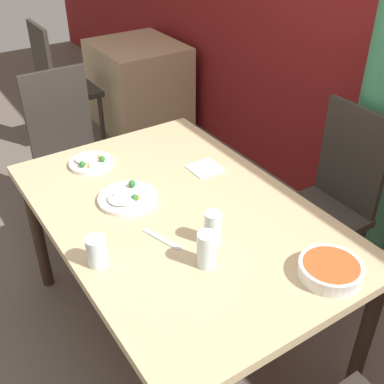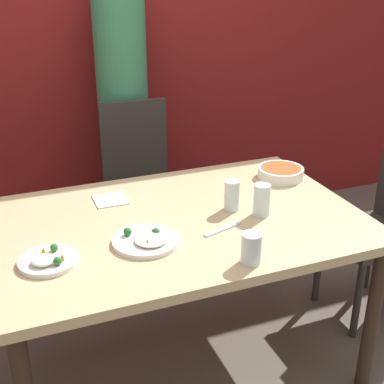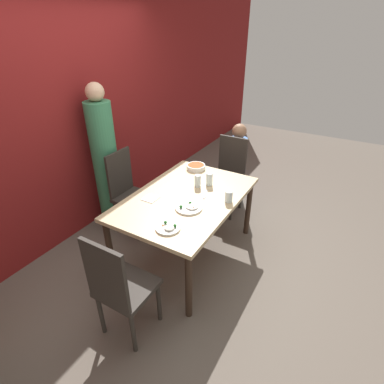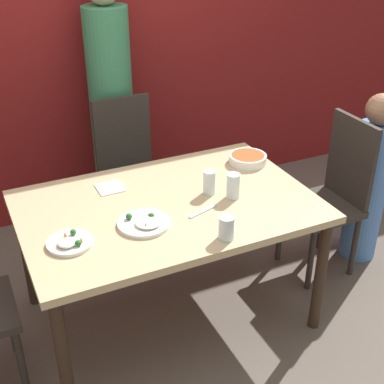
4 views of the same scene
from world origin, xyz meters
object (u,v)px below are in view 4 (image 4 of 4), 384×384
Objects in this scene: glass_water_tall at (226,228)px; person_adult at (112,114)px; plate_rice_adult at (70,242)px; chair_adult_spot at (130,170)px; chair_child_spot at (332,193)px; bowl_curry at (248,159)px; person_child at (368,184)px.

person_adult is at bearing 91.25° from glass_water_tall.
plate_rice_adult is (-0.63, -1.31, -0.06)m from person_adult.
plate_rice_adult is at bearing -115.63° from person_adult.
chair_adult_spot is 1.00× the size of chair_child_spot.
bowl_curry is (-0.48, 0.22, 0.24)m from chair_child_spot.
chair_adult_spot reaches higher than glass_water_tall.
chair_adult_spot is 4.72× the size of plate_rice_adult.
chair_adult_spot is 0.89× the size of person_child.
bowl_curry is at bearing 163.97° from person_child.
chair_child_spot is 1.55m from person_adult.
chair_adult_spot is at bearing 57.83° from plate_rice_adult.
person_child is 5.31× the size of plate_rice_adult.
glass_water_tall is (-1.25, -0.42, 0.26)m from person_child.
chair_child_spot is at bearing 180.00° from person_child.
person_child is 0.83m from bowl_curry.
person_adult is (0.00, 0.31, 0.28)m from chair_adult_spot.
chair_child_spot is at bearing -39.52° from chair_adult_spot.
plate_rice_adult is (-1.92, -0.17, 0.22)m from person_child.
bowl_curry is 1.94× the size of glass_water_tall.
person_adult is 8.18× the size of plate_rice_adult.
chair_adult_spot is at bearing 147.18° from person_child.
chair_child_spot is at bearing -24.46° from bowl_curry.
person_adult is 15.18× the size of glass_water_tall.
glass_water_tall is at bearing -88.44° from chair_adult_spot.
chair_child_spot is 1.66m from plate_rice_adult.
chair_child_spot is at bearing 23.38° from glass_water_tall.
chair_adult_spot is 8.77× the size of glass_water_tall.
person_adult reaches higher than chair_adult_spot.
glass_water_tall is (-0.49, -0.64, 0.03)m from bowl_curry.
chair_adult_spot is 1.28m from glass_water_tall.
person_child is 9.86× the size of glass_water_tall.
person_child reaches higher than plate_rice_adult.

